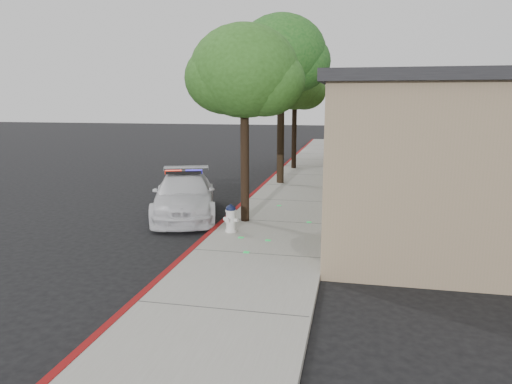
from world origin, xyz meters
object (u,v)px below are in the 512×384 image
Objects in this scene: street_tree_near at (245,76)px; street_tree_mid at (282,57)px; fire_hydrant at (231,218)px; police_car at (184,195)px; clapboard_building at (431,140)px; street_tree_far at (295,88)px.

street_tree_mid reaches higher than street_tree_near.
police_car is at bearing 151.13° from fire_hydrant.
street_tree_mid is at bearing 104.55° from fire_hydrant.
street_tree_near is 6.79m from street_tree_mid.
fire_hydrant is 0.11× the size of street_tree_mid.
clapboard_building reaches higher than fire_hydrant.
street_tree_mid reaches higher than street_tree_far.
street_tree_near is 11.19m from street_tree_far.
street_tree_far is at bearing 89.84° from street_tree_near.
clapboard_building is 4.15× the size of police_car.
street_tree_near is at bearing -90.14° from street_tree_mid.
police_car is (-8.16, -5.31, -1.44)m from clapboard_building.
clapboard_building is at bearing -5.71° from street_tree_mid.
street_tree_mid reaches higher than clapboard_building.
street_tree_far is (0.14, 12.41, 3.73)m from fire_hydrant.
street_tree_mid is at bearing 89.86° from street_tree_near.
fire_hydrant is at bearing -129.77° from clapboard_building.
fire_hydrant is at bearing -62.62° from police_car.
police_car is 2.89m from fire_hydrant.
police_car is 0.72× the size of street_tree_mid.
street_tree_far is (-5.96, 5.08, 2.13)m from clapboard_building.
street_tree_far reaches higher than clapboard_building.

